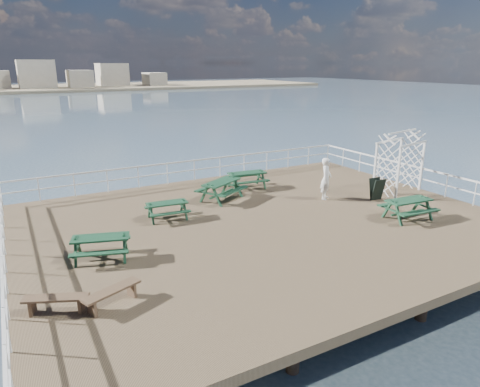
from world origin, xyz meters
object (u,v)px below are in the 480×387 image
object	(u,v)px
picnic_table_d	(101,243)
flat_bench_near	(56,301)
picnic_table_e	(409,205)
picnic_table_a	(167,207)
flat_bench_far	(112,293)
picnic_table_c	(222,186)
trellis_arbor	(399,165)
person	(326,179)
picnic_table_b	(247,177)

from	to	relation	value
picnic_table_d	flat_bench_near	world-z (taller)	picnic_table_d
picnic_table_e	flat_bench_near	distance (m)	12.87
picnic_table_a	flat_bench_near	size ratio (longest dim) A/B	1.08
picnic_table_a	flat_bench_far	distance (m)	6.28
picnic_table_c	flat_bench_near	world-z (taller)	picnic_table_c
picnic_table_e	trellis_arbor	size ratio (longest dim) A/B	0.68
picnic_table_e	flat_bench_far	xyz separation A→B (m)	(-11.59, -0.80, -0.24)
person	picnic_table_c	bearing A→B (deg)	114.87
flat_bench_near	flat_bench_far	size ratio (longest dim) A/B	0.99
flat_bench_far	picnic_table_c	bearing A→B (deg)	24.28
picnic_table_b	person	distance (m)	3.92
person	picnic_table_d	bearing A→B (deg)	150.64
picnic_table_d	person	size ratio (longest dim) A/B	1.10
flat_bench_near	picnic_table_d	bearing A→B (deg)	81.93
picnic_table_d	flat_bench_near	distance (m)	3.04
picnic_table_a	trellis_arbor	bearing A→B (deg)	-3.37
flat_bench_far	trellis_arbor	xyz separation A→B (m)	(14.13, 3.62, 0.95)
picnic_table_b	flat_bench_near	distance (m)	11.96
picnic_table_c	flat_bench_near	distance (m)	9.80
picnic_table_c	picnic_table_e	distance (m)	7.79
picnic_table_c	picnic_table_e	xyz separation A→B (m)	(5.29, -5.72, -0.05)
picnic_table_a	picnic_table_b	distance (m)	5.38
flat_bench_near	trellis_arbor	world-z (taller)	trellis_arbor
picnic_table_b	picnic_table_e	distance (m)	7.59
picnic_table_b	person	xyz separation A→B (m)	(2.22, -3.21, 0.37)
picnic_table_c	flat_bench_far	size ratio (longest dim) A/B	1.58
picnic_table_d	trellis_arbor	bearing A→B (deg)	20.93
picnic_table_c	trellis_arbor	world-z (taller)	trellis_arbor
trellis_arbor	picnic_table_d	bearing A→B (deg)	171.23
person	picnic_table_b	bearing A→B (deg)	86.95
picnic_table_a	trellis_arbor	distance (m)	10.95
person	picnic_table_a	bearing A→B (deg)	134.73
trellis_arbor	person	distance (m)	3.79
flat_bench_near	trellis_arbor	distance (m)	15.78
picnic_table_c	picnic_table_e	world-z (taller)	picnic_table_c
picnic_table_d	trellis_arbor	distance (m)	13.84
picnic_table_a	picnic_table_d	distance (m)	3.87
picnic_table_b	picnic_table_c	size ratio (longest dim) A/B	0.80
picnic_table_e	flat_bench_near	xyz separation A→B (m)	(-12.86, -0.49, -0.24)
picnic_table_a	picnic_table_c	bearing A→B (deg)	27.65
picnic_table_d	flat_bench_near	size ratio (longest dim) A/B	1.32
picnic_table_b	flat_bench_far	xyz separation A→B (m)	(-8.21, -7.59, -0.23)
picnic_table_b	picnic_table_c	xyz separation A→B (m)	(-1.91, -1.07, 0.05)
picnic_table_c	person	world-z (taller)	person
picnic_table_a	picnic_table_b	xyz separation A→B (m)	(4.87, 2.28, 0.08)
picnic_table_b	flat_bench_near	bearing A→B (deg)	-135.40
picnic_table_a	picnic_table_e	distance (m)	9.41
picnic_table_b	flat_bench_far	distance (m)	11.19
picnic_table_e	trellis_arbor	bearing A→B (deg)	53.20
picnic_table_e	person	world-z (taller)	person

